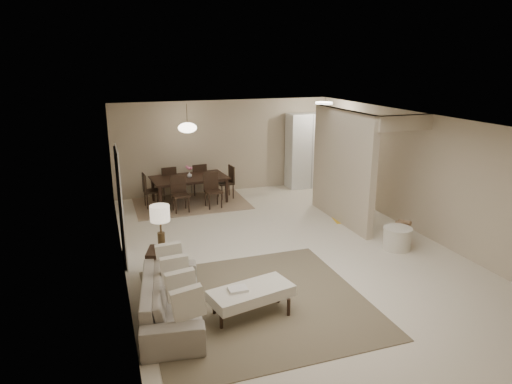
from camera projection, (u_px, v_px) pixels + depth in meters
name	position (u px, v px, depth m)	size (l,w,h in m)	color
floor	(288.00, 251.00, 8.71)	(9.00, 9.00, 0.00)	beige
ceiling	(290.00, 120.00, 8.01)	(9.00, 9.00, 0.00)	white
back_wall	(225.00, 146.00, 12.45)	(6.00, 6.00, 0.00)	#B8A98B
left_wall	(119.00, 205.00, 7.42)	(9.00, 9.00, 0.00)	#B8A98B
right_wall	(424.00, 176.00, 9.30)	(9.00, 9.00, 0.00)	#B8A98B
partition	(342.00, 167.00, 10.06)	(0.15, 2.50, 2.50)	#B8A98B
doorway	(120.00, 207.00, 8.04)	(0.04, 0.90, 2.04)	black
pantry_cabinet	(308.00, 151.00, 12.92)	(1.20, 0.55, 2.10)	silver
flush_light	(324.00, 103.00, 11.65)	(0.44, 0.44, 0.05)	white
living_rug	(258.00, 302.00, 6.88)	(3.20, 3.20, 0.01)	brown
sofa	(172.00, 299.00, 6.39)	(0.80, 2.04, 0.60)	gray
ottoman_bench	(251.00, 294.00, 6.45)	(1.27, 0.78, 0.43)	beige
side_table	(163.00, 264.00, 7.56)	(0.48, 0.48, 0.52)	black
table_lamp	(160.00, 217.00, 7.33)	(0.32, 0.32, 0.76)	#4C3920
round_pouf	(397.00, 238.00, 8.78)	(0.55, 0.55, 0.43)	beige
wicker_basket	(401.00, 236.00, 9.06)	(0.35, 0.35, 0.30)	#93613B
dining_rug	(191.00, 202.00, 11.71)	(2.80, 2.10, 0.01)	#876C53
dining_table	(190.00, 190.00, 11.62)	(1.89, 1.05, 0.66)	black
dining_chairs	(190.00, 186.00, 11.59)	(2.33, 1.76, 0.86)	black
vase	(189.00, 175.00, 11.51)	(0.13, 0.13, 0.14)	white
yellow_mat	(351.00, 219.00, 10.45)	(0.81, 0.50, 0.01)	gold
pendant_light	(187.00, 128.00, 11.17)	(0.46, 0.46, 0.71)	#4C3920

